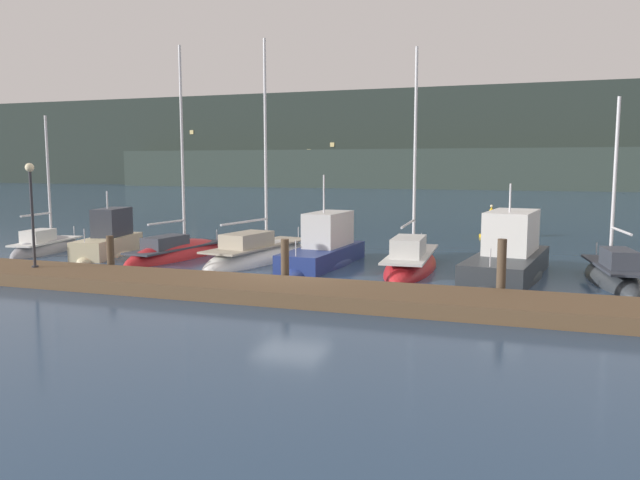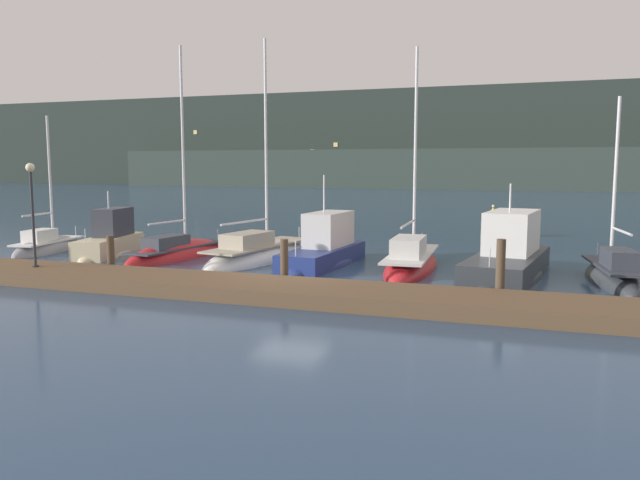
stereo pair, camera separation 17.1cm
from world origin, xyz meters
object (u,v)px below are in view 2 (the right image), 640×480
object	(u,v)px
motorboat_berth_5	(324,256)
sailboat_berth_1	(48,250)
sailboat_berth_8	(613,280)
motorboat_berth_7	(508,265)
sailboat_berth_6	(411,266)
sailboat_berth_3	(178,256)
dock_lamppost	(32,197)
motorboat_berth_2	(110,246)
channel_buoy	(493,225)
sailboat_berth_4	(259,258)

from	to	relation	value
motorboat_berth_5	sailboat_berth_1	bearing A→B (deg)	-177.28
sailboat_berth_8	motorboat_berth_5	bearing A→B (deg)	177.44
motorboat_berth_5	motorboat_berth_7	bearing A→B (deg)	-3.55
sailboat_berth_6	sailboat_berth_3	bearing A→B (deg)	-177.99
sailboat_berth_3	sailboat_berth_8	world-z (taller)	sailboat_berth_3
sailboat_berth_8	dock_lamppost	xyz separation A→B (m)	(-20.04, -6.08, 2.88)
dock_lamppost	motorboat_berth_2	bearing A→B (deg)	102.98
sailboat_berth_6	dock_lamppost	size ratio (longest dim) A/B	2.51
sailboat_berth_3	sailboat_berth_8	bearing A→B (deg)	-0.74
motorboat_berth_7	channel_buoy	xyz separation A→B (m)	(-1.41, 13.13, 0.25)
sailboat_berth_6	dock_lamppost	bearing A→B (deg)	-152.16
sailboat_berth_3	motorboat_berth_7	size ratio (longest dim) A/B	1.34
motorboat_berth_7	dock_lamppost	distance (m)	17.72
motorboat_berth_7	motorboat_berth_5	bearing A→B (deg)	176.45
motorboat_berth_5	sailboat_berth_3	bearing A→B (deg)	-177.85
sailboat_berth_1	motorboat_berth_2	world-z (taller)	sailboat_berth_1
sailboat_berth_4	sailboat_berth_8	size ratio (longest dim) A/B	1.44
motorboat_berth_7	channel_buoy	distance (m)	13.21
sailboat_berth_4	motorboat_berth_5	bearing A→B (deg)	-2.04
motorboat_berth_2	sailboat_berth_4	xyz separation A→B (m)	(7.33, 0.62, -0.30)
sailboat_berth_8	motorboat_berth_7	bearing A→B (deg)	179.48
sailboat_berth_3	sailboat_berth_4	bearing A→B (deg)	5.45
sailboat_berth_6	sailboat_berth_8	xyz separation A→B (m)	(7.37, -0.61, -0.01)
sailboat_berth_1	sailboat_berth_4	size ratio (longest dim) A/B	0.70
motorboat_berth_7	sailboat_berth_8	xyz separation A→B (m)	(3.61, -0.03, -0.32)
motorboat_berth_2	sailboat_berth_4	size ratio (longest dim) A/B	0.51
sailboat_berth_1	channel_buoy	world-z (taller)	sailboat_berth_1
motorboat_berth_2	motorboat_berth_7	bearing A→B (deg)	0.15
sailboat_berth_1	sailboat_berth_4	world-z (taller)	sailboat_berth_4
motorboat_berth_7	sailboat_berth_6	bearing A→B (deg)	171.35
sailboat_berth_8	channel_buoy	size ratio (longest dim) A/B	3.83
sailboat_berth_4	channel_buoy	distance (m)	15.51
motorboat_berth_2	sailboat_berth_8	bearing A→B (deg)	0.03
motorboat_berth_2	sailboat_berth_8	size ratio (longest dim) A/B	0.73
sailboat_berth_4	motorboat_berth_7	size ratio (longest dim) A/B	1.36
motorboat_berth_7	dock_lamppost	world-z (taller)	dock_lamppost
sailboat_berth_3	motorboat_berth_5	world-z (taller)	sailboat_berth_3
sailboat_berth_3	sailboat_berth_6	world-z (taller)	sailboat_berth_3
motorboat_berth_5	motorboat_berth_7	world-z (taller)	motorboat_berth_5
sailboat_berth_3	sailboat_berth_6	bearing A→B (deg)	2.01
motorboat_berth_5	dock_lamppost	world-z (taller)	dock_lamppost
sailboat_berth_1	sailboat_berth_8	size ratio (longest dim) A/B	1.00
motorboat_berth_5	channel_buoy	size ratio (longest dim) A/B	3.42
motorboat_berth_7	sailboat_berth_8	world-z (taller)	sailboat_berth_8
motorboat_berth_2	sailboat_berth_4	bearing A→B (deg)	4.80
sailboat_berth_6	dock_lamppost	xyz separation A→B (m)	(-12.67, -6.69, 2.87)
sailboat_berth_1	sailboat_berth_6	xyz separation A→B (m)	(17.56, 0.77, 0.04)
channel_buoy	sailboat_berth_8	bearing A→B (deg)	-69.09
motorboat_berth_2	sailboat_berth_3	xyz separation A→B (m)	(3.46, 0.25, -0.32)
sailboat_berth_1	motorboat_berth_2	distance (m)	3.51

